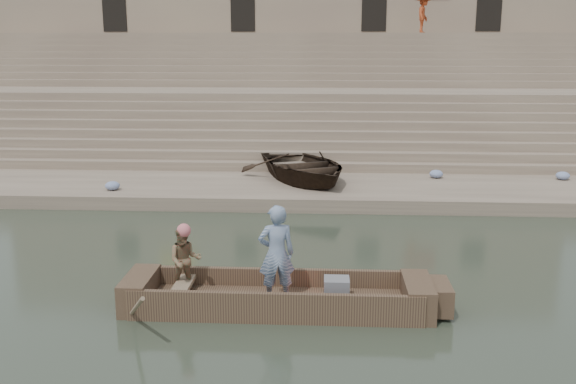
# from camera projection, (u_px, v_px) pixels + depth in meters

# --- Properties ---
(ground) EXTENTS (120.00, 120.00, 0.00)m
(ground) POSITION_uv_depth(u_px,v_px,m) (196.00, 290.00, 12.88)
(ground) COLOR #293326
(ground) RESTS_ON ground
(lower_landing) EXTENTS (32.00, 4.00, 0.40)m
(lower_landing) POSITION_uv_depth(u_px,v_px,m) (245.00, 190.00, 20.62)
(lower_landing) COLOR gray
(lower_landing) RESTS_ON ground
(mid_landing) EXTENTS (32.00, 3.00, 2.80)m
(mid_landing) POSITION_uv_depth(u_px,v_px,m) (266.00, 123.00, 27.64)
(mid_landing) COLOR gray
(mid_landing) RESTS_ON ground
(upper_landing) EXTENTS (32.00, 3.00, 5.20)m
(upper_landing) POSITION_uv_depth(u_px,v_px,m) (278.00, 84.00, 34.17)
(upper_landing) COLOR gray
(upper_landing) RESTS_ON ground
(ghat_steps) EXTENTS (32.00, 11.00, 5.20)m
(ghat_steps) POSITION_uv_depth(u_px,v_px,m) (270.00, 110.00, 29.19)
(ghat_steps) COLOR gray
(ghat_steps) RESTS_ON ground
(building_wall) EXTENTS (32.00, 5.07, 11.20)m
(building_wall) POSITION_uv_depth(u_px,v_px,m) (283.00, 27.00, 37.38)
(building_wall) COLOR gray
(building_wall) RESTS_ON ground
(main_rowboat) EXTENTS (5.00, 1.30, 0.22)m
(main_rowboat) POSITION_uv_depth(u_px,v_px,m) (277.00, 303.00, 11.95)
(main_rowboat) COLOR brown
(main_rowboat) RESTS_ON ground
(rowboat_trim) EXTENTS (6.04, 2.63, 1.93)m
(rowboat_trim) POSITION_uv_depth(u_px,v_px,m) (288.00, 294.00, 11.89)
(rowboat_trim) COLOR brown
(rowboat_trim) RESTS_ON ground
(standing_man) EXTENTS (0.73, 0.56, 1.79)m
(standing_man) POSITION_uv_depth(u_px,v_px,m) (276.00, 254.00, 11.57)
(standing_man) COLOR navy
(standing_man) RESTS_ON main_rowboat
(rowing_man) EXTENTS (0.70, 0.60, 1.26)m
(rowing_man) POSITION_uv_depth(u_px,v_px,m) (185.00, 260.00, 12.05)
(rowing_man) COLOR #2A7F4D
(rowing_man) RESTS_ON main_rowboat
(television) EXTENTS (0.46, 0.42, 0.40)m
(television) POSITION_uv_depth(u_px,v_px,m) (336.00, 289.00, 11.82)
(television) COLOR slate
(television) RESTS_ON main_rowboat
(beached_rowboat) EXTENTS (4.90, 5.51, 0.94)m
(beached_rowboat) POSITION_uv_depth(u_px,v_px,m) (303.00, 166.00, 20.97)
(beached_rowboat) COLOR #2D2116
(beached_rowboat) RESTS_ON lower_landing
(pedestrian) EXTENTS (1.02, 1.34, 1.84)m
(pedestrian) POSITION_uv_depth(u_px,v_px,m) (424.00, 14.00, 32.75)
(pedestrian) COLOR #A43D1B
(pedestrian) RESTS_ON upper_landing
(cloth_bundles) EXTENTS (19.91, 2.98, 0.26)m
(cloth_bundles) POSITION_uv_depth(u_px,v_px,m) (215.00, 180.00, 20.51)
(cloth_bundles) COLOR #3F5999
(cloth_bundles) RESTS_ON lower_landing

